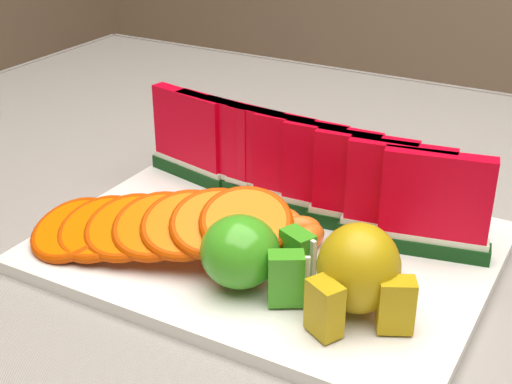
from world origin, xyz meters
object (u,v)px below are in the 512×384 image
at_px(platter, 269,246).
at_px(fork, 299,149).
at_px(pear_cluster, 359,273).
at_px(apple_cluster, 249,254).

bearing_deg(platter, fork, 109.39).
relative_size(platter, pear_cluster, 4.37).
distance_m(pear_cluster, fork, 0.36).
bearing_deg(pear_cluster, platter, 149.90).
distance_m(apple_cluster, fork, 0.33).
bearing_deg(fork, pear_cluster, -56.77).
height_order(pear_cluster, fork, pear_cluster).
bearing_deg(fork, apple_cluster, -71.39).
relative_size(platter, fork, 2.11).
distance_m(platter, pear_cluster, 0.14).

